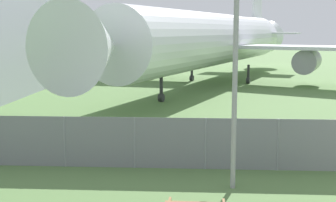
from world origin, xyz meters
TOP-DOWN VIEW (x-y plane):
  - perimeter_fence at (0.00, 11.12)m, footprint 56.07×0.07m
  - airplane at (1.39, 38.26)m, footprint 36.23×45.06m
  - light_mast at (0.84, 9.15)m, footprint 0.44×0.44m

SIDE VIEW (x-z plane):
  - perimeter_fence at x=0.00m, z-range 0.00..1.86m
  - airplane at x=1.39m, z-range -2.69..10.77m
  - light_mast at x=0.84m, z-range 0.85..8.24m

